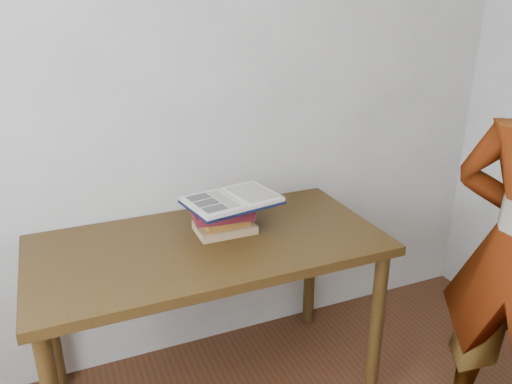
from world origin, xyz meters
name	(u,v)px	position (x,y,z in m)	size (l,w,h in m)	color
room_shell	(470,77)	(-0.08, 0.01, 1.63)	(3.54, 3.54, 2.62)	silver
desk	(209,262)	(0.05, 1.38, 0.67)	(1.43, 0.72, 0.77)	#452E11
book_stack	(222,218)	(0.14, 1.45, 0.83)	(0.27, 0.21, 0.13)	tan
open_book	(232,200)	(0.18, 1.43, 0.91)	(0.42, 0.32, 0.03)	black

